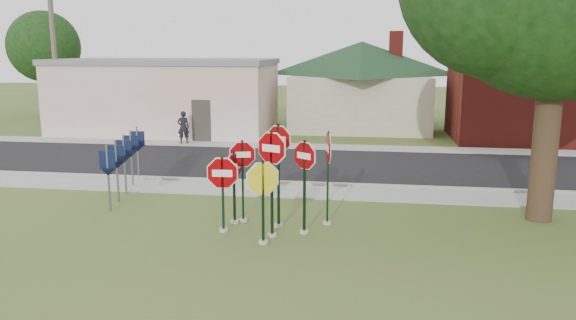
# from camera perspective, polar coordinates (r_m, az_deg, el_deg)

# --- Properties ---
(ground) EXTENTS (120.00, 120.00, 0.00)m
(ground) POSITION_cam_1_polar(r_m,az_deg,el_deg) (13.92, -3.23, -8.95)
(ground) COLOR #405821
(ground) RESTS_ON ground
(sidewalk_near) EXTENTS (60.00, 1.60, 0.06)m
(sidewalk_near) POSITION_cam_1_polar(r_m,az_deg,el_deg) (19.08, 0.13, -3.21)
(sidewalk_near) COLOR #97978F
(sidewalk_near) RESTS_ON ground
(road) EXTENTS (60.00, 7.00, 0.04)m
(road) POSITION_cam_1_polar(r_m,az_deg,el_deg) (23.43, 1.74, -0.49)
(road) COLOR black
(road) RESTS_ON ground
(sidewalk_far) EXTENTS (60.00, 1.60, 0.06)m
(sidewalk_far) POSITION_cam_1_polar(r_m,az_deg,el_deg) (27.62, 2.81, 1.34)
(sidewalk_far) COLOR #97978F
(sidewalk_far) RESTS_ON ground
(curb) EXTENTS (60.00, 0.20, 0.14)m
(curb) POSITION_cam_1_polar(r_m,az_deg,el_deg) (20.03, 0.55, -2.38)
(curb) COLOR #97978F
(curb) RESTS_ON ground
(stop_sign_center) EXTENTS (1.06, 0.47, 2.91)m
(stop_sign_center) POSITION_cam_1_polar(r_m,az_deg,el_deg) (14.23, -1.66, -0.67)
(stop_sign_center) COLOR #A7A59B
(stop_sign_center) RESTS_ON ground
(stop_sign_yellow) EXTENTS (1.03, 0.59, 2.25)m
(stop_sign_yellow) POSITION_cam_1_polar(r_m,az_deg,el_deg) (13.84, -2.57, -3.16)
(stop_sign_yellow) COLOR #A7A59B
(stop_sign_yellow) RESTS_ON ground
(stop_sign_left) EXTENTS (1.16, 0.24, 2.18)m
(stop_sign_left) POSITION_cam_1_polar(r_m,az_deg,el_deg) (14.85, -6.66, -2.41)
(stop_sign_left) COLOR #A7A59B
(stop_sign_left) RESTS_ON ground
(stop_sign_right) EXTENTS (0.83, 0.61, 2.60)m
(stop_sign_right) POSITION_cam_1_polar(r_m,az_deg,el_deg) (14.55, 1.69, -1.44)
(stop_sign_right) COLOR #A7A59B
(stop_sign_right) RESTS_ON ground
(stop_sign_back_right) EXTENTS (0.97, 0.36, 2.95)m
(stop_sign_back_right) POSITION_cam_1_polar(r_m,az_deg,el_deg) (15.02, -0.97, -0.07)
(stop_sign_back_right) COLOR #A7A59B
(stop_sign_back_right) RESTS_ON ground
(stop_sign_back_left) EXTENTS (0.98, 0.25, 2.43)m
(stop_sign_back_left) POSITION_cam_1_polar(r_m,az_deg,el_deg) (15.63, -4.64, -1.04)
(stop_sign_back_left) COLOR #A7A59B
(stop_sign_back_left) RESTS_ON ground
(stop_sign_far_right) EXTENTS (0.26, 1.14, 2.73)m
(stop_sign_far_right) POSITION_cam_1_polar(r_m,az_deg,el_deg) (15.31, 4.08, -0.34)
(stop_sign_far_right) COLOR #A7A59B
(stop_sign_far_right) RESTS_ON ground
(stop_sign_far_left) EXTENTS (0.38, 1.02, 2.15)m
(stop_sign_far_left) POSITION_cam_1_polar(r_m,az_deg,el_deg) (15.56, -5.51, -1.86)
(stop_sign_far_left) COLOR #A7A59B
(stop_sign_far_left) RESTS_ON ground
(route_sign_row) EXTENTS (1.43, 4.63, 2.00)m
(route_sign_row) POSITION_cam_1_polar(r_m,az_deg,el_deg) (19.41, -16.29, 0.20)
(route_sign_row) COLOR #59595E
(route_sign_row) RESTS_ON ground
(building_stucco) EXTENTS (12.20, 6.20, 4.20)m
(building_stucco) POSITION_cam_1_polar(r_m,az_deg,el_deg) (33.03, -12.31, 6.44)
(building_stucco) COLOR silver
(building_stucco) RESTS_ON ground
(building_house) EXTENTS (11.60, 11.60, 6.20)m
(building_house) POSITION_cam_1_polar(r_m,az_deg,el_deg) (34.80, 7.50, 9.31)
(building_house) COLOR #C0B799
(building_house) RESTS_ON ground
(building_brick) EXTENTS (10.20, 6.20, 4.75)m
(building_brick) POSITION_cam_1_polar(r_m,az_deg,el_deg) (32.71, 25.19, 6.03)
(building_brick) COLOR maroon
(building_brick) RESTS_ON ground
(utility_pole_near) EXTENTS (2.20, 0.26, 9.50)m
(utility_pole_near) POSITION_cam_1_polar(r_m,az_deg,el_deg) (32.58, -22.71, 10.74)
(utility_pole_near) COLOR #4A4131
(utility_pole_near) RESTS_ON ground
(bg_tree_left) EXTENTS (4.90, 4.90, 7.35)m
(bg_tree_left) POSITION_cam_1_polar(r_m,az_deg,el_deg) (43.22, -23.55, 10.49)
(bg_tree_left) COLOR #312216
(bg_tree_left) RESTS_ON ground
(pedestrian) EXTENTS (0.71, 0.61, 1.65)m
(pedestrian) POSITION_cam_1_polar(r_m,az_deg,el_deg) (28.83, -10.59, 3.29)
(pedestrian) COLOR black
(pedestrian) RESTS_ON sidewalk_far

